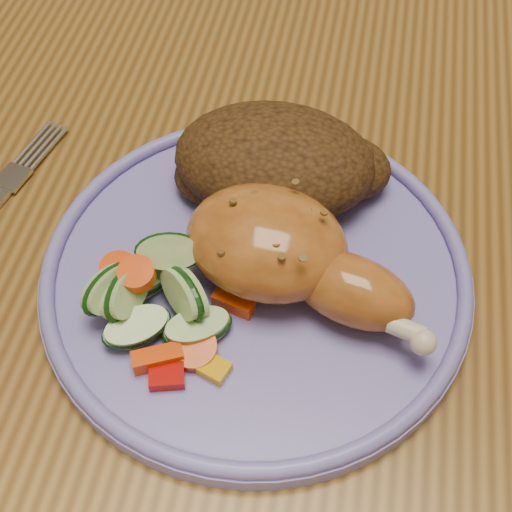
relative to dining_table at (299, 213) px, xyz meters
name	(u,v)px	position (x,y,z in m)	size (l,w,h in m)	color
ground	(279,482)	(0.00, 0.00, -0.67)	(4.00, 4.00, 0.00)	#52381C
dining_table	(299,213)	(0.00, 0.00, 0.00)	(0.90, 1.40, 0.75)	brown
plate	(256,275)	(-0.01, -0.13, 0.09)	(0.28, 0.28, 0.01)	#6E68BB
plate_rim	(256,265)	(-0.01, -0.13, 0.10)	(0.27, 0.27, 0.01)	#6E68BB
chicken_leg	(287,253)	(0.01, -0.14, 0.12)	(0.16, 0.11, 0.05)	#B06524
rice_pilaf	(279,163)	(-0.01, -0.06, 0.12)	(0.15, 0.10, 0.06)	#412810
vegetable_pile	(154,299)	(-0.07, -0.17, 0.11)	(0.11, 0.10, 0.05)	#A50A05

